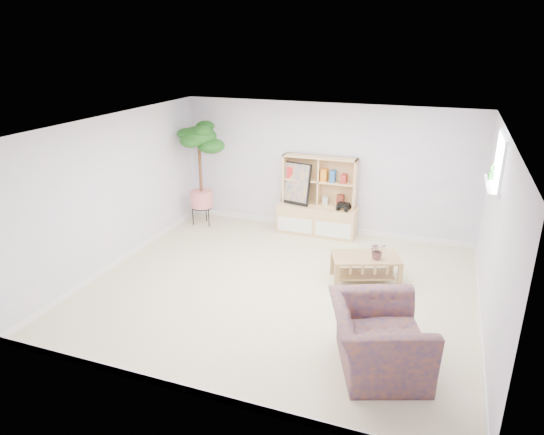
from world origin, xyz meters
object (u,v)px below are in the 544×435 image
(coffee_table, at_px, (365,269))
(floor_tree, at_px, (201,175))
(storage_unit, at_px, (318,196))
(armchair, at_px, (378,335))

(coffee_table, xyz_separation_m, floor_tree, (-3.43, 1.28, 0.81))
(storage_unit, distance_m, floor_tree, 2.28)
(storage_unit, xyz_separation_m, floor_tree, (-2.24, -0.32, 0.28))
(armchair, bearing_deg, storage_unit, 4.35)
(storage_unit, relative_size, armchair, 1.27)
(storage_unit, bearing_deg, armchair, -65.22)
(armchair, bearing_deg, coffee_table, -7.01)
(armchair, bearing_deg, floor_tree, 29.36)
(floor_tree, xyz_separation_m, armchair, (3.91, -3.31, -0.58))
(coffee_table, distance_m, armchair, 2.10)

